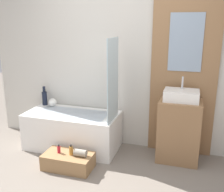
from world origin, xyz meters
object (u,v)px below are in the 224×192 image
sink (181,95)px  wooden_step_bench (68,161)px  bottle_soap_secondary (71,150)px  vase_round_light (53,102)px  bathtub (73,130)px  bottle_soap_primary (59,149)px  vase_tall_dark (45,97)px

sink → wooden_step_bench: bearing=-153.5°
bottle_soap_secondary → vase_round_light: bearing=131.1°
vase_round_light → bottle_soap_secondary: 1.09m
sink → bottle_soap_secondary: 1.57m
wooden_step_bench → sink: sink is taller
bathtub → wooden_step_bench: 0.62m
bathtub → vase_round_light: bearing=153.6°
vase_round_light → bottle_soap_secondary: bearing=-48.9°
sink → bottle_soap_secondary: sink is taller
bathtub → vase_round_light: vase_round_light is taller
vase_round_light → bottle_soap_primary: size_ratio=1.13×
bottle_soap_secondary → sink: bearing=27.4°
bottle_soap_secondary → bottle_soap_primary: bearing=180.0°
wooden_step_bench → bottle_soap_secondary: bearing=-0.0°
bottle_soap_primary → vase_tall_dark: bearing=129.3°
bottle_soap_primary → sink: bearing=24.5°
bathtub → sink: sink is taller
vase_tall_dark → sink: bearing=-4.0°
bathtub → vase_round_light: 0.59m
bathtub → bottle_soap_secondary: 0.62m
bathtub → vase_tall_dark: (-0.59, 0.24, 0.39)m
sink → bottle_soap_primary: bearing=-155.5°
sink → bottle_soap_secondary: bearing=-152.6°
vase_tall_dark → vase_round_light: 0.16m
vase_tall_dark → vase_round_light: bearing=-8.8°
wooden_step_bench → sink: 1.68m
wooden_step_bench → vase_round_light: size_ratio=5.03×
sink → bottle_soap_secondary: size_ratio=3.20×
bathtub → sink: (1.52, 0.09, 0.64)m
vase_tall_dark → bottle_soap_secondary: (0.83, -0.81, -0.41)m
wooden_step_bench → vase_tall_dark: vase_tall_dark is taller
bathtub → bottle_soap_secondary: bathtub is taller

